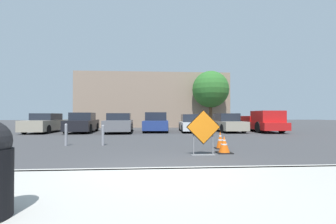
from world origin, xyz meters
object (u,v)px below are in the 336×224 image
Objects in this scene: road_closed_sign at (203,131)px; bollard_nearest at (103,135)px; parked_car_second at (82,123)px; parked_car_third at (119,123)px; parked_car_nearest at (46,123)px; pickup_truck at (262,122)px; parked_car_fourth at (156,123)px; parked_car_sixth at (226,123)px; parked_car_fifth at (192,124)px; traffic_cone_second at (220,140)px; bollard_second at (66,134)px; traffic_cone_nearest at (224,145)px.

bollard_nearest is (-3.76, 2.66, -0.33)m from road_closed_sign.
parked_car_second is 2.81m from parked_car_third.
parked_car_nearest is 16.77m from pickup_truck.
parked_car_fourth reaches higher than parked_car_sixth.
parked_car_third is 5.61m from parked_car_fifth.
parked_car_sixth is at bearing 70.04° from traffic_cone_second.
pickup_truck reaches higher than parked_car_sixth.
parked_car_third is (-4.16, 10.02, -0.11)m from road_closed_sign.
parked_car_second reaches higher than parked_car_third.
traffic_cone_second is 10.02m from parked_car_third.
traffic_cone_second is 6.41m from bollard_second.
traffic_cone_second is 0.76× the size of bollard_nearest.
traffic_cone_second is at bearing 57.52° from pickup_truck.
parked_car_sixth is at bearing 179.24° from parked_car_third.
parked_car_second reaches higher than road_closed_sign.
parked_car_fourth is 8.97m from bollard_second.
parked_car_fourth reaches higher than traffic_cone_second.
parked_car_fifth is at bearing 87.15° from traffic_cone_second.
bollard_second is at bearing 51.84° from parked_car_fifth.
parked_car_fourth reaches higher than parked_car_fifth.
parked_car_third is at bearing 6.99° from parked_car_fifth.
parked_car_second reaches higher than parked_car_fifth.
pickup_truck reaches higher than parked_car_third.
parked_car_nearest is at bearing 139.64° from traffic_cone_second.
parked_car_third is (-4.97, 9.60, 0.40)m from traffic_cone_nearest.
parked_car_nearest reaches higher than traffic_cone_second.
bollard_second is (-6.74, -7.78, -0.13)m from parked_car_fifth.
traffic_cone_second is at bearing 68.92° from parked_car_sixth.
parked_car_second is at bearing 1.45° from pickup_truck.
parked_car_second is (-6.95, 10.30, -0.10)m from road_closed_sign.
parked_car_third is 1.05× the size of parked_car_fifth.
road_closed_sign is 0.34× the size of parked_car_second.
pickup_truck reaches higher than parked_car_fourth.
parked_car_sixth is at bearing -4.21° from pickup_truck.
parked_car_nearest is 9.08m from bollard_second.
traffic_cone_nearest is at bearing 104.86° from parked_car_fourth.
traffic_cone_nearest is 0.14× the size of parked_car_second.
parked_car_second is (2.79, -0.27, 0.02)m from parked_car_nearest.
parked_car_sixth is (13.98, -0.20, -0.01)m from parked_car_nearest.
traffic_cone_second is 11.91m from parked_car_second.
road_closed_sign is 12.25m from pickup_truck.
traffic_cone_second is 10.51m from pickup_truck.
pickup_truck is at bearing 57.20° from traffic_cone_nearest.
parked_car_fifth is 0.92× the size of parked_car_sixth.
parked_car_nearest is at bearing 119.32° from bollard_second.
parked_car_sixth is (3.42, 9.95, 0.38)m from traffic_cone_nearest.
bollard_nearest is at bearing 127.10° from parked_car_nearest.
traffic_cone_second is at bearing 128.19° from parked_car_second.
parked_car_second is 4.91× the size of bollard_nearest.
parked_car_second is 8.29m from bollard_nearest.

